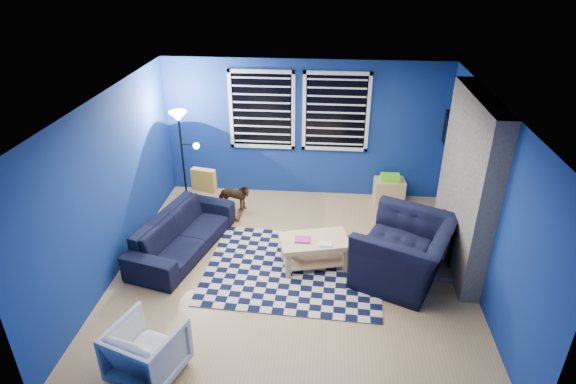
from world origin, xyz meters
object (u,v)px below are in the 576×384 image
object	(u,v)px
armchair_big	(404,251)
rocking_horse	(234,197)
sofa	(183,233)
coffee_table	(314,247)
floor_lamp	(181,130)
armchair_bent	(147,351)
cabinet	(389,190)
tv	(451,136)

from	to	relation	value
armchair_big	rocking_horse	distance (m)	3.12
sofa	armchair_big	distance (m)	3.27
coffee_table	floor_lamp	size ratio (longest dim) A/B	0.62
sofa	armchair_bent	xyz separation A→B (m)	(0.30, -2.38, 0.03)
rocking_horse	coffee_table	xyz separation A→B (m)	(1.44, -1.44, 0.02)
armchair_big	floor_lamp	xyz separation A→B (m)	(-3.58, 1.82, 0.99)
armchair_bent	cabinet	xyz separation A→B (m)	(2.98, 4.25, -0.09)
armchair_big	coffee_table	world-z (taller)	armchair_big
cabinet	sofa	bearing A→B (deg)	-154.54
armchair_big	tv	bearing A→B (deg)	179.75
rocking_horse	coffee_table	distance (m)	2.04
tv	armchair_bent	world-z (taller)	tv
cabinet	floor_lamp	xyz separation A→B (m)	(-3.61, -0.44, 1.19)
sofa	coffee_table	xyz separation A→B (m)	(2.00, -0.25, 0.04)
sofa	armchair_big	world-z (taller)	armchair_big
cabinet	floor_lamp	bearing A→B (deg)	-177.26
armchair_big	armchair_bent	bearing A→B (deg)	-31.96
coffee_table	cabinet	xyz separation A→B (m)	(1.28, 2.11, -0.10)
tv	rocking_horse	world-z (taller)	tv
armchair_bent	coffee_table	xyz separation A→B (m)	(1.70, 2.13, 0.01)
coffee_table	tv	bearing A→B (deg)	40.87
sofa	coffee_table	size ratio (longest dim) A/B	1.89
armchair_big	floor_lamp	size ratio (longest dim) A/B	0.76
rocking_horse	cabinet	xyz separation A→B (m)	(2.72, 0.67, -0.08)
tv	armchair_bent	bearing A→B (deg)	-133.93
cabinet	floor_lamp	distance (m)	3.83
sofa	floor_lamp	bearing A→B (deg)	27.56
cabinet	floor_lamp	world-z (taller)	floor_lamp
armchair_big	coffee_table	xyz separation A→B (m)	(-1.25, 0.15, -0.10)
coffee_table	cabinet	size ratio (longest dim) A/B	1.94
sofa	armchair_big	xyz separation A→B (m)	(3.25, -0.40, 0.14)
floor_lamp	cabinet	bearing A→B (deg)	6.91
sofa	floor_lamp	xyz separation A→B (m)	(-0.33, 1.43, 1.13)
sofa	rocking_horse	distance (m)	1.32
cabinet	armchair_big	bearing A→B (deg)	-94.99
armchair_bent	coffee_table	world-z (taller)	armchair_bent
armchair_bent	floor_lamp	distance (m)	4.02
tv	rocking_horse	xyz separation A→B (m)	(-3.59, -0.42, -1.08)
armchair_big	cabinet	distance (m)	2.27
armchair_bent	tv	bearing A→B (deg)	-114.60
floor_lamp	coffee_table	bearing A→B (deg)	-35.69
rocking_horse	floor_lamp	distance (m)	1.44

